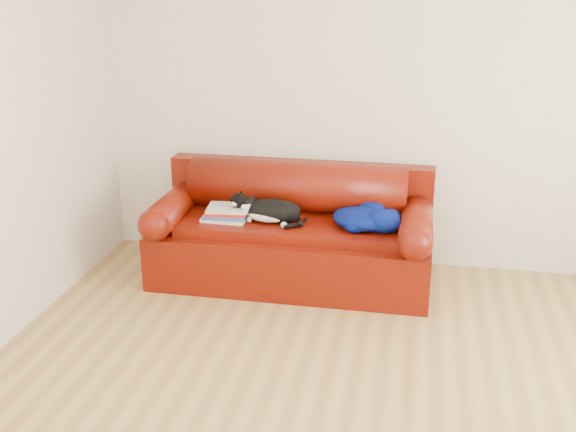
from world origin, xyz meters
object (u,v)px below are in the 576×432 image
book_stack (227,213)px  cat (271,211)px  blanket (366,217)px  sofa_base (292,251)px

book_stack → cat: 0.34m
book_stack → blanket: bearing=2.0°
cat → sofa_base: bearing=39.9°
book_stack → blanket: 1.04m
book_stack → cat: size_ratio=0.57×
sofa_base → blanket: (0.56, -0.06, 0.33)m
sofa_base → cat: size_ratio=3.52×
sofa_base → blanket: size_ratio=3.97×
sofa_base → cat: bearing=-145.4°
cat → blanket: bearing=8.3°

